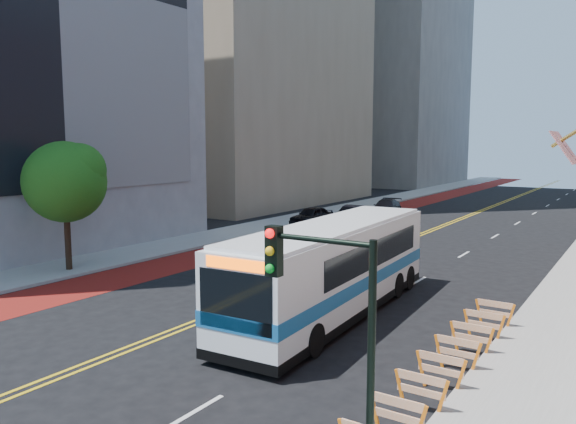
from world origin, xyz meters
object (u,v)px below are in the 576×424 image
Objects in this scene: traffic_signal at (326,315)px; transit_bus at (335,267)px; street_tree at (66,179)px; car_b at (352,214)px; car_c at (386,208)px; car_a at (312,216)px.

traffic_signal reaches higher than transit_bus.
street_tree reaches higher than car_b.
transit_bus is at bearing -65.38° from car_b.
transit_bus is at bearing -79.89° from car_c.
street_tree is 22.08m from car_a.
street_tree reaches higher than transit_bus.
traffic_signal is at bearing -65.77° from transit_bus.
transit_bus is 3.10× the size of car_b.
street_tree is at bearing 155.18° from traffic_signal.
traffic_signal is at bearing -53.00° from car_a.
transit_bus is 31.24m from car_c.
transit_bus reaches higher than car_a.
street_tree is 1.32× the size of traffic_signal.
car_c is at bearing 111.69° from traffic_signal.
street_tree reaches higher than car_a.
car_c is (-10.42, 29.42, -1.16)m from transit_bus.
car_a is at bearing -121.78° from car_b.
transit_bus is at bearing -51.23° from car_a.
car_a is 3.88m from car_b.
car_c is (2.78, 8.91, -0.01)m from car_a.
traffic_signal reaches higher than car_a.
traffic_signal is 12.12m from transit_bus.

